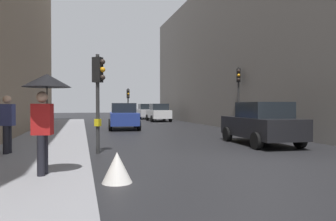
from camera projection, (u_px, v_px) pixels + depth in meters
The scene contains 13 objects.
ground_plane at pixel (262, 162), 9.04m from camera, with size 120.00×120.00×0.00m, color black.
sidewalk_kerb at pixel (48, 142), 13.15m from camera, with size 3.13×40.00×0.16m, color gray.
building_facade_right at pixel (289, 52), 24.85m from camera, with size 12.00×35.85×11.58m, color slate.
traffic_light_far_median at pixel (128, 99), 30.28m from camera, with size 0.25×0.43×3.22m.
traffic_light_near_right at pixel (98, 85), 10.62m from camera, with size 0.44×0.38×3.34m.
traffic_light_mid_street at pixel (238, 87), 19.65m from camera, with size 0.34×0.45×4.00m.
car_blue_van at pixel (124, 116), 21.44m from camera, with size 2.27×4.33×1.76m.
car_white_compact at pixel (158, 112), 31.64m from camera, with size 2.12×4.25×1.76m.
car_silver_hatchback at pixel (146, 111), 37.12m from camera, with size 2.12×4.25×1.76m.
car_dark_suv at pixel (261, 123), 13.06m from camera, with size 2.18×4.28×1.76m.
pedestrian_with_umbrella at pixel (46, 96), 6.67m from camera, with size 1.00×1.00×2.14m.
pedestrian_with_grey_backpack at pixel (6, 121), 9.61m from camera, with size 0.65×0.42×1.77m.
warning_sign_triangle at pixel (117, 167), 6.66m from camera, with size 0.64×0.64×0.65m, color silver.
Camera 1 is at (-4.98, -7.98, 1.65)m, focal length 33.82 mm.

